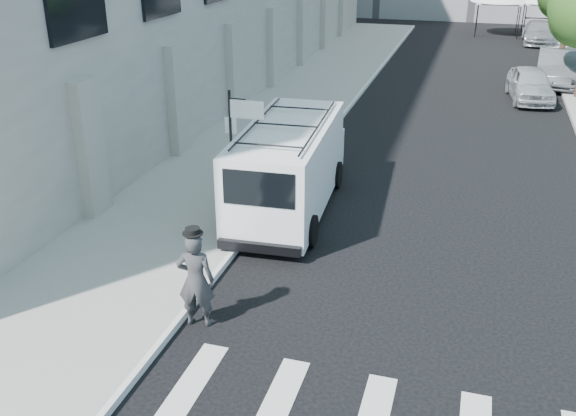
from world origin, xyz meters
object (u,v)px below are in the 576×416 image
Objects in this scene: businessman at (196,280)px; parked_car_a at (530,84)px; suitcase at (251,233)px; parked_car_c at (539,32)px; cargo_van at (289,166)px; briefcase at (243,242)px; parked_car_b at (556,68)px.

businessman reaches higher than parked_car_a.
businessman reaches higher than suitcase.
parked_car_c reaches higher than suitcase.
suitcase is 2.62m from cargo_van.
parked_car_a is (6.99, 14.56, -0.53)m from cargo_van.
cargo_van is (0.28, 2.42, 0.95)m from suitcase.
suitcase is at bearing -97.31° from businessman.
businessman is 4.59× the size of briefcase.
cargo_van reaches higher than briefcase.
businessman is 0.30× the size of cargo_van.
parked_car_b is (8.43, 24.13, -0.18)m from businessman.
parked_car_a is at bearing -118.98° from businessman.
briefcase is at bearing -83.67° from suitcase.
cargo_van reaches higher than parked_car_b.
suitcase is 34.05m from parked_car_c.
cargo_van is (0.12, 6.03, 0.25)m from businessman.
businessman reaches higher than parked_car_c.
parked_car_a is at bearing 54.35° from briefcase.
suitcase is 22.26m from parked_car_b.
briefcase is 2.96m from cargo_van.
cargo_van is 1.38× the size of parked_car_c.
parked_car_b is at bearing -119.21° from businessman.
parked_car_a is 0.90× the size of parked_car_c.
suitcase is at bearing -100.17° from cargo_van.
parked_car_c reaches higher than briefcase.
parked_car_b is (8.60, 20.52, 0.52)m from suitcase.
businessman is 6.03m from cargo_van.
cargo_van reaches higher than businessman.
parked_car_a is 16.04m from parked_car_c.
briefcase is at bearing -104.73° from parked_car_c.
briefcase is 34.37m from parked_car_c.
businessman is at bearing -62.50° from suitcase.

